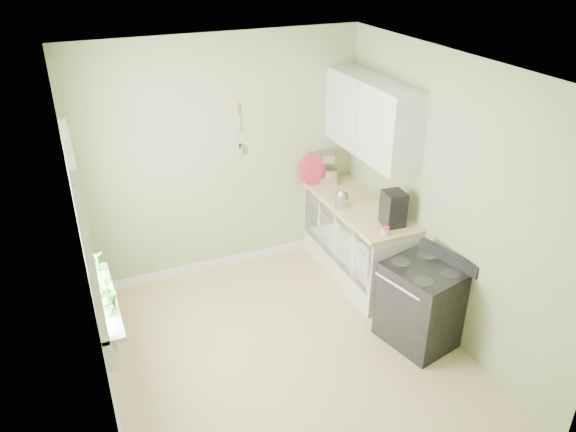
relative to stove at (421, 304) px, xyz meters
name	(u,v)px	position (x,y,z in m)	size (l,w,h in m)	color
floor	(287,357)	(-1.28, 0.26, -0.43)	(3.20, 3.60, 0.02)	tan
ceiling	(287,68)	(-1.28, 0.26, 2.29)	(3.20, 3.60, 0.02)	white
wall_back	(223,159)	(-1.28, 2.07, 0.93)	(3.20, 0.02, 2.70)	#9FAE76
wall_left	(86,273)	(-2.89, 0.26, 0.93)	(0.02, 3.60, 2.70)	#9FAE76
wall_right	(445,199)	(0.33, 0.26, 0.93)	(0.02, 3.60, 2.70)	#9FAE76
base_cabinets	(358,241)	(0.02, 1.26, 0.02)	(0.60, 1.60, 0.87)	white
countertop	(359,206)	(0.01, 1.26, 0.47)	(0.64, 1.60, 0.04)	#E0C689
upper_cabinets	(371,117)	(0.15, 1.36, 1.43)	(0.35, 1.40, 0.80)	white
window	(82,231)	(-2.86, 0.56, 1.13)	(0.06, 1.14, 1.44)	white
window_sill	(105,300)	(-2.79, 0.56, 0.46)	(0.18, 1.14, 0.04)	white
radiator	(108,336)	(-2.82, 0.51, 0.13)	(0.12, 0.50, 0.35)	white
wall_utensils	(240,139)	(-1.08, 2.04, 1.15)	(0.02, 0.14, 0.58)	#E0C689
stove	(421,304)	(0.00, 0.00, 0.00)	(0.73, 0.78, 0.94)	black
stand_mixer	(327,166)	(-0.02, 2.00, 0.66)	(0.30, 0.37, 0.41)	#B2B2B7
kettle	(340,199)	(-0.23, 1.26, 0.60)	(0.20, 0.12, 0.21)	silver
coffee_maker	(393,209)	(0.08, 0.72, 0.66)	(0.23, 0.24, 0.36)	black
red_tray	(312,169)	(-0.23, 1.97, 0.68)	(0.38, 0.38, 0.02)	#C22547
jar	(385,231)	(-0.10, 0.56, 0.54)	(0.08, 0.08, 0.09)	beige
plant_a	(107,302)	(-2.78, 0.30, 0.61)	(0.14, 0.10, 0.27)	#336E25
plant_b	(105,291)	(-2.78, 0.42, 0.64)	(0.18, 0.14, 0.32)	#336E25
plant_c	(99,265)	(-2.78, 0.88, 0.61)	(0.15, 0.15, 0.27)	#336E25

